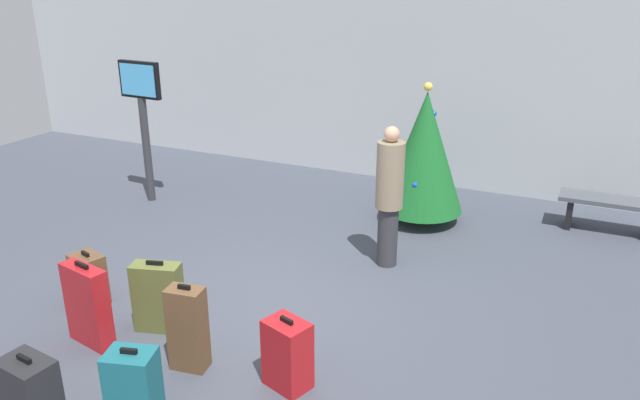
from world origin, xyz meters
TOP-DOWN VIEW (x-y plane):
  - ground_plane at (0.00, 0.00)m, footprint 16.00×16.00m
  - back_wall at (0.00, 4.89)m, footprint 16.00×0.20m
  - holiday_tree at (0.90, 3.17)m, footprint 1.14×1.14m
  - flight_info_kiosk at (-3.13, 2.24)m, footprint 0.72×0.14m
  - waiting_bench at (3.32, 3.84)m, footprint 1.32×0.44m
  - traveller_0 at (0.91, 1.66)m, footprint 0.46×0.46m
  - suitcase_1 at (0.89, -0.89)m, footprint 0.44×0.38m
  - suitcase_2 at (-1.66, -0.53)m, footprint 0.41×0.35m
  - suitcase_3 at (-0.66, -0.63)m, footprint 0.51×0.33m
  - suitcase_4 at (0.08, -1.84)m, footprint 0.43×0.36m
  - suitcase_5 at (-1.10, -1.10)m, footprint 0.53×0.26m
  - suitcase_7 at (-0.02, -1.03)m, footprint 0.35×0.24m

SIDE VIEW (x-z plane):
  - ground_plane at x=0.00m, z-range 0.00..0.00m
  - suitcase_2 at x=-1.66m, z-range -0.02..0.57m
  - suitcase_1 at x=0.89m, z-range -0.02..0.64m
  - suitcase_4 at x=0.08m, z-range -0.02..0.70m
  - suitcase_3 at x=-0.66m, z-range -0.02..0.72m
  - waiting_bench at x=3.32m, z-range 0.11..0.59m
  - suitcase_7 at x=-0.02m, z-range -0.02..0.80m
  - suitcase_5 at x=-1.10m, z-range -0.02..0.82m
  - traveller_0 at x=0.91m, z-range 0.05..1.76m
  - holiday_tree at x=0.90m, z-range 0.03..2.00m
  - flight_info_kiosk at x=-3.13m, z-range 0.37..2.49m
  - back_wall at x=0.00m, z-range 0.00..3.04m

